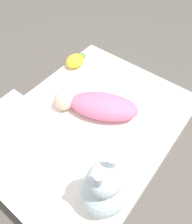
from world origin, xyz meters
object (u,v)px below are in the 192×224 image
bunny_plush (103,189)px  turtle_plush (75,61)px  pillow (6,126)px  swaddled_baby (97,105)px

bunny_plush → turtle_plush: 0.99m
pillow → turtle_plush: (0.68, 0.08, -0.00)m
swaddled_baby → bunny_plush: size_ratio=1.39×
pillow → swaddled_baby: bearing=-37.1°
swaddled_baby → pillow: swaddled_baby is taller
bunny_plush → swaddled_baby: bearing=40.5°
swaddled_baby → pillow: bearing=27.3°
swaddled_baby → bunny_plush: bearing=104.9°
swaddled_baby → turtle_plush: swaddled_baby is taller
swaddled_baby → pillow: 0.54m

